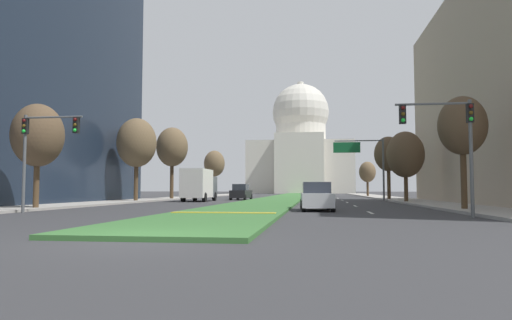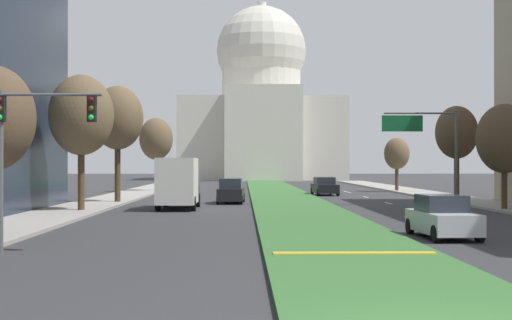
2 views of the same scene
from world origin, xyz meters
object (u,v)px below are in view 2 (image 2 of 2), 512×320
at_px(overhead_guide_sign, 429,138).
at_px(sedan_lead_stopped, 442,218).
at_px(street_tree_right_distant, 397,154).
at_px(sedan_midblock, 231,192).
at_px(sedan_distant, 325,187).
at_px(street_tree_left_mid, 81,116).
at_px(traffic_light_near_left, 27,134).
at_px(street_tree_right_mid, 504,139).
at_px(street_tree_left_far, 118,118).
at_px(box_truck_delivery, 179,182).
at_px(street_tree_right_far, 457,133).
at_px(capitol_building, 261,111).
at_px(street_tree_left_distant, 156,139).

relative_size(overhead_guide_sign, sedan_lead_stopped, 1.51).
distance_m(street_tree_right_distant, sedan_midblock, 26.84).
bearing_deg(sedan_distant, sedan_lead_stopped, -89.54).
bearing_deg(street_tree_right_distant, street_tree_left_mid, -129.21).
bearing_deg(traffic_light_near_left, street_tree_right_mid, 41.83).
height_order(street_tree_right_mid, street_tree_left_far, street_tree_left_far).
relative_size(street_tree_left_mid, box_truck_delivery, 1.26).
bearing_deg(street_tree_left_mid, street_tree_right_far, 22.21).
bearing_deg(sedan_midblock, street_tree_right_distant, 51.94).
xyz_separation_m(capitol_building, street_tree_right_distant, (12.23, -59.07, -8.65)).
bearing_deg(sedan_midblock, capitol_building, 86.99).
relative_size(traffic_light_near_left, sedan_midblock, 1.11).
bearing_deg(street_tree_right_far, sedan_distant, 123.48).
bearing_deg(capitol_building, street_tree_left_far, -98.70).
height_order(street_tree_right_mid, street_tree_right_far, street_tree_right_far).
xyz_separation_m(capitol_building, traffic_light_near_left, (-10.20, -109.42, -8.70)).
height_order(sedan_lead_stopped, sedan_midblock, sedan_midblock).
xyz_separation_m(street_tree_right_mid, street_tree_left_distant, (-24.43, 30.32, 1.00)).
distance_m(capitol_building, street_tree_right_far, 80.81).
height_order(overhead_guide_sign, street_tree_right_far, street_tree_right_far).
distance_m(street_tree_left_far, street_tree_left_distant, 21.52).
height_order(overhead_guide_sign, sedan_lead_stopped, overhead_guide_sign).
relative_size(street_tree_right_distant, sedan_distant, 1.24).
xyz_separation_m(street_tree_right_mid, sedan_distant, (-8.29, 22.28, -3.56)).
xyz_separation_m(traffic_light_near_left, sedan_distant, (14.21, 42.43, -3.02)).
xyz_separation_m(traffic_light_near_left, sedan_midblock, (5.99, 29.34, -2.96)).
xyz_separation_m(overhead_guide_sign, sedan_lead_stopped, (-5.04, -21.70, -3.85)).
relative_size(street_tree_left_distant, sedan_lead_stopped, 1.73).
bearing_deg(street_tree_left_distant, sedan_midblock, -69.47).
bearing_deg(capitol_building, traffic_light_near_left, -95.33).
bearing_deg(street_tree_left_mid, street_tree_right_distant, 50.79).
xyz_separation_m(street_tree_left_far, box_truck_delivery, (4.91, -6.39, -4.40)).
relative_size(capitol_building, street_tree_left_far, 3.85).
bearing_deg(street_tree_right_far, street_tree_right_distant, 90.20).
bearing_deg(box_truck_delivery, sedan_midblock, 64.83).
distance_m(overhead_guide_sign, street_tree_right_far, 4.64).
bearing_deg(sedan_midblock, box_truck_delivery, -115.17).
bearing_deg(traffic_light_near_left, sedan_distant, 71.48).
bearing_deg(sedan_distant, street_tree_left_mid, -126.46).
bearing_deg(sedan_lead_stopped, capitol_building, 92.36).
distance_m(street_tree_right_far, sedan_midblock, 17.07).
bearing_deg(capitol_building, sedan_distant, -86.57).
xyz_separation_m(sedan_lead_stopped, box_truck_delivery, (-11.71, 17.93, 0.90)).
bearing_deg(street_tree_left_mid, box_truck_delivery, 28.41).
height_order(overhead_guide_sign, box_truck_delivery, overhead_guide_sign).
relative_size(street_tree_left_far, sedan_lead_stopped, 1.95).
bearing_deg(overhead_guide_sign, street_tree_right_far, 50.24).
bearing_deg(sedan_midblock, street_tree_left_distant, 110.53).
relative_size(overhead_guide_sign, street_tree_left_mid, 0.81).
bearing_deg(street_tree_left_mid, sedan_lead_stopped, -41.14).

